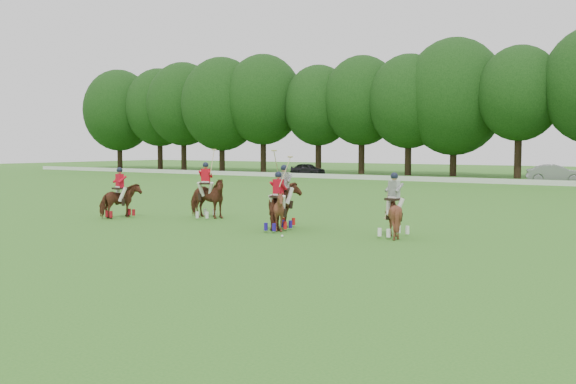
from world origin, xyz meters
The scene contains 11 objects.
ground centered at (0.00, 0.00, 0.00)m, with size 180.00×180.00×0.00m, color #317320.
tree_line centered at (0.26, 48.05, 8.23)m, with size 117.98×14.32×14.75m.
boundary_rail centered at (0.00, 38.00, 0.22)m, with size 120.00×0.10×0.44m, color white.
car_left centered at (-20.65, 42.50, 0.66)m, with size 1.57×3.89×1.33m, color black.
car_mid centered at (4.48, 42.50, 0.79)m, with size 1.67×4.79×1.58m, color gray.
polo_red_a centered at (-6.22, 2.99, 0.80)m, with size 1.18×1.93×2.24m.
polo_red_b centered at (-2.97, 4.97, 0.91)m, with size 2.25×2.13×3.01m.
polo_red_c centered at (2.10, 3.16, 0.79)m, with size 1.22×1.37×2.77m.
polo_stripe_a centered at (1.89, 3.87, 0.91)m, with size 1.58×2.30×3.00m.
polo_stripe_b centered at (6.36, 4.06, 0.81)m, with size 1.50×1.62×2.26m.
polo_ball centered at (3.11, 1.92, 0.04)m, with size 0.09×0.09×0.09m, color white.
Camera 1 is at (15.42, -16.52, 3.19)m, focal length 40.00 mm.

